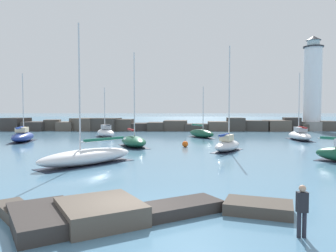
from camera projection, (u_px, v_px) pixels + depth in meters
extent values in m
plane|color=teal|center=(130.00, 220.00, 12.76)|extent=(600.00, 600.00, 0.00)
cube|color=teal|center=(166.00, 120.00, 125.48)|extent=(400.00, 116.00, 0.01)
cube|color=#383330|center=(16.00, 124.00, 65.66)|extent=(4.93, 5.40, 2.52)
cube|color=#383330|center=(36.00, 126.00, 65.19)|extent=(4.44, 4.95, 1.77)
cube|color=#4C443D|center=(53.00, 125.00, 66.06)|extent=(3.57, 3.79, 2.14)
cube|color=brown|center=(67.00, 126.00, 65.37)|extent=(3.33, 4.19, 1.74)
cube|color=brown|center=(86.00, 124.00, 66.10)|extent=(5.64, 6.06, 2.46)
cube|color=#423D38|center=(106.00, 124.00, 64.81)|extent=(5.93, 5.40, 2.49)
cube|color=#4C443D|center=(123.00, 125.00, 64.84)|extent=(4.26, 3.97, 2.28)
cube|color=#383330|center=(141.00, 127.00, 65.82)|extent=(4.78, 5.37, 1.47)
cube|color=#423D38|center=(156.00, 126.00, 65.38)|extent=(3.37, 4.89, 1.64)
cube|color=#4C443D|center=(176.00, 125.00, 65.69)|extent=(4.93, 5.66, 1.99)
cube|color=#423D38|center=(195.00, 127.00, 65.01)|extent=(5.62, 4.69, 1.35)
cube|color=brown|center=(218.00, 126.00, 65.03)|extent=(4.34, 4.41, 1.80)
cube|color=#423D38|center=(236.00, 124.00, 64.70)|extent=(3.11, 3.73, 2.57)
cube|color=#423D38|center=(255.00, 126.00, 64.93)|extent=(5.82, 5.16, 2.01)
cube|color=brown|center=(276.00, 125.00, 64.98)|extent=(4.22, 5.35, 2.06)
cube|color=#383330|center=(292.00, 124.00, 65.62)|extent=(3.82, 4.56, 2.59)
cube|color=#4C443D|center=(306.00, 127.00, 65.96)|extent=(5.13, 5.53, 1.30)
cube|color=#4C443D|center=(325.00, 126.00, 65.36)|extent=(3.27, 3.89, 1.91)
cylinder|color=gray|center=(312.00, 126.00, 65.29)|extent=(4.52, 4.52, 1.80)
cylinder|color=white|center=(313.00, 85.00, 64.85)|extent=(3.35, 3.35, 14.59)
cylinder|color=#232328|center=(313.00, 47.00, 64.46)|extent=(3.85, 3.85, 0.25)
cylinder|color=silver|center=(313.00, 43.00, 64.43)|extent=(2.34, 2.34, 1.15)
cone|color=#232328|center=(314.00, 38.00, 64.37)|extent=(2.85, 2.85, 0.90)
cube|color=#4C443D|center=(20.00, 215.00, 12.66)|extent=(3.41, 3.74, 0.43)
cube|color=brown|center=(100.00, 212.00, 12.53)|extent=(4.05, 4.12, 0.77)
cube|color=brown|center=(116.00, 212.00, 12.90)|extent=(1.90, 2.14, 0.51)
cube|color=#383330|center=(179.00, 208.00, 13.53)|extent=(3.90, 3.14, 0.47)
cube|color=#4C443D|center=(258.00, 207.00, 13.59)|extent=(3.13, 2.52, 0.47)
cube|color=#383330|center=(44.00, 218.00, 12.05)|extent=(3.86, 4.36, 0.58)
ellipsoid|color=silver|center=(227.00, 146.00, 33.43)|extent=(4.20, 5.54, 1.08)
cube|color=black|center=(227.00, 151.00, 33.45)|extent=(4.04, 5.29, 0.03)
cube|color=beige|center=(227.00, 138.00, 33.15)|extent=(1.65, 1.88, 0.64)
cylinder|color=silver|center=(229.00, 93.00, 33.49)|extent=(0.12, 0.12, 9.66)
cylinder|color=#BCBCC1|center=(224.00, 136.00, 32.44)|extent=(1.53, 2.61, 0.10)
cube|color=navy|center=(224.00, 135.00, 32.44)|extent=(1.40, 2.27, 0.20)
ellipsoid|color=#195138|center=(201.00, 134.00, 49.19)|extent=(4.29, 5.97, 1.22)
cube|color=black|center=(201.00, 137.00, 49.23)|extent=(4.12, 5.70, 0.03)
cylinder|color=silver|center=(203.00, 108.00, 48.61)|extent=(0.12, 0.12, 6.35)
cylinder|color=#BCBCC1|center=(197.00, 125.00, 50.17)|extent=(1.60, 2.88, 0.10)
cube|color=#1E664C|center=(197.00, 125.00, 50.16)|extent=(1.46, 2.50, 0.20)
ellipsoid|color=silver|center=(300.00, 136.00, 45.36)|extent=(2.94, 7.13, 1.17)
cube|color=black|center=(299.00, 140.00, 45.39)|extent=(2.86, 6.78, 0.03)
cube|color=#B2B2B7|center=(300.00, 129.00, 44.97)|extent=(1.45, 2.19, 0.64)
cylinder|color=silver|center=(299.00, 102.00, 45.63)|extent=(0.12, 0.12, 8.19)
cylinder|color=#BCBCC1|center=(303.00, 128.00, 43.92)|extent=(0.45, 3.81, 0.10)
cube|color=maroon|center=(303.00, 128.00, 43.92)|extent=(0.50, 3.25, 0.20)
ellipsoid|color=white|center=(87.00, 157.00, 25.32)|extent=(7.09, 7.63, 1.23)
cube|color=black|center=(87.00, 164.00, 25.35)|extent=(6.79, 7.29, 0.03)
cylinder|color=silver|center=(79.00, 87.00, 24.57)|extent=(0.12, 0.12, 9.49)
cylinder|color=#BCBCC1|center=(104.00, 140.00, 26.49)|extent=(3.09, 3.48, 0.10)
cube|color=#1E664C|center=(104.00, 139.00, 26.48)|extent=(2.71, 3.03, 0.20)
ellipsoid|color=#195138|center=(134.00, 141.00, 37.34)|extent=(4.39, 6.57, 1.22)
cube|color=black|center=(134.00, 147.00, 37.37)|extent=(4.24, 6.27, 0.03)
cylinder|color=silver|center=(134.00, 95.00, 36.63)|extent=(0.12, 0.12, 9.41)
cylinder|color=#BCBCC1|center=(131.00, 131.00, 38.43)|extent=(1.27, 3.19, 0.10)
cube|color=maroon|center=(131.00, 130.00, 38.42)|extent=(1.18, 2.75, 0.20)
ellipsoid|color=navy|center=(23.00, 137.00, 42.98)|extent=(3.33, 6.84, 1.28)
cube|color=black|center=(23.00, 142.00, 43.01)|extent=(3.23, 6.51, 0.03)
cube|color=beige|center=(22.00, 130.00, 42.61)|extent=(1.56, 2.15, 0.64)
cylinder|color=silver|center=(23.00, 103.00, 43.23)|extent=(0.12, 0.12, 7.70)
cylinder|color=#BCBCC1|center=(20.00, 128.00, 41.62)|extent=(0.69, 3.57, 0.10)
cube|color=navy|center=(20.00, 128.00, 41.62)|extent=(0.70, 3.05, 0.20)
cylinder|color=#BCBCC1|center=(336.00, 140.00, 26.78)|extent=(2.14, 2.07, 0.10)
cube|color=#1E664C|center=(336.00, 138.00, 26.77)|extent=(1.90, 1.85, 0.20)
ellipsoid|color=white|center=(106.00, 133.00, 50.07)|extent=(4.49, 6.18, 1.25)
cube|color=black|center=(106.00, 137.00, 50.10)|extent=(4.32, 5.90, 0.03)
cube|color=#B2B2B7|center=(106.00, 127.00, 49.76)|extent=(1.82, 2.09, 0.64)
cylinder|color=silver|center=(105.00, 108.00, 50.26)|extent=(0.12, 0.12, 6.34)
cylinder|color=#BCBCC1|center=(108.00, 126.00, 48.96)|extent=(1.51, 2.92, 0.10)
cube|color=#4C4C51|center=(108.00, 125.00, 48.96)|extent=(1.39, 2.54, 0.20)
sphere|color=#EA5914|center=(185.00, 144.00, 36.95)|extent=(0.69, 0.69, 0.69)
cylinder|color=black|center=(185.00, 140.00, 36.92)|extent=(0.04, 0.04, 0.20)
cylinder|color=#282833|center=(299.00, 225.00, 10.97)|extent=(0.14, 0.14, 0.87)
cylinder|color=#282833|center=(304.00, 225.00, 10.97)|extent=(0.14, 0.14, 0.87)
cube|color=#232328|center=(302.00, 202.00, 10.93)|extent=(0.36, 0.22, 0.69)
sphere|color=tan|center=(302.00, 188.00, 10.91)|extent=(0.23, 0.23, 0.23)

